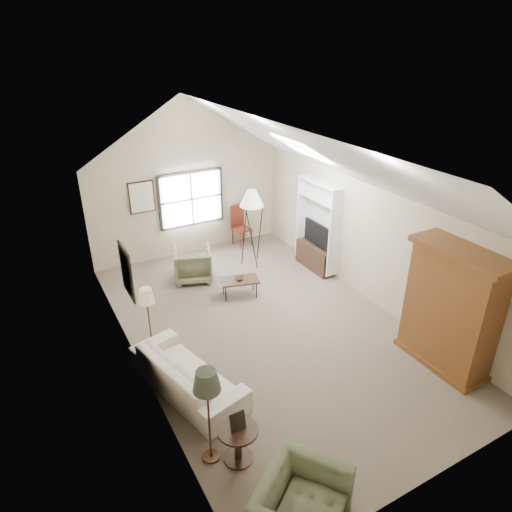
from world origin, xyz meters
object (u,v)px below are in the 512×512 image
coffee_table (240,288)px  side_chair (242,226)px  armoire (451,309)px  sofa (187,374)px  side_table (238,444)px  armchair_far (193,264)px  armchair_near (302,506)px

coffee_table → side_chair: (1.30, 2.40, 0.34)m
armoire → side_chair: bearing=97.3°
sofa → side_table: sofa is taller
sofa → armchair_far: armchair_far is taller
sofa → side_table: 1.60m
sofa → armoire: bearing=-124.2°
armchair_far → side_table: armchair_far is taller
armoire → armchair_far: (-2.68, 4.93, -0.71)m
armoire → coffee_table: size_ratio=2.69×
sofa → side_table: bearing=169.3°
sofa → side_chair: side_chair is taller
armoire → side_table: 4.14m
armchair_near → coffee_table: bearing=35.8°
armoire → side_chair: 6.17m
sofa → armchair_near: armchair_near is taller
armoire → side_chair: armoire is taller
sofa → side_table: (0.10, -1.60, -0.05)m
sofa → armchair_near: 2.82m
armchair_near → coffee_table: 5.31m
armoire → armchair_far: armoire is taller
sofa → armchair_near: (0.31, -2.80, 0.03)m
side_chair → armoire: bearing=-92.6°
coffee_table → sofa: bearing=-133.3°
coffee_table → side_chair: bearing=61.5°
sofa → armchair_far: 3.73m
coffee_table → side_table: bearing=-117.5°
armchair_far → side_table: size_ratio=1.56×
side_table → side_chair: 7.01m
armchair_far → sofa: bearing=86.5°
side_table → sofa: bearing=93.6°
armchair_near → coffee_table: size_ratio=1.32×
armoire → side_table: (-4.06, -0.10, -0.82)m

